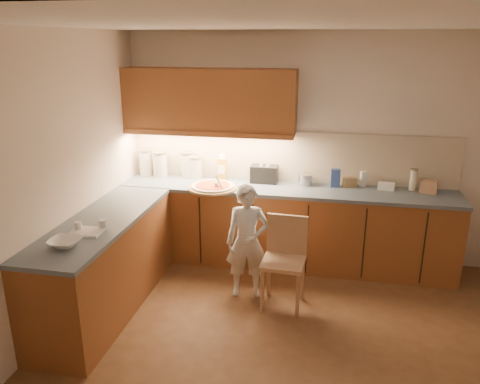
% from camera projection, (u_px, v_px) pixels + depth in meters
% --- Properties ---
extents(room, '(4.54, 4.50, 2.62)m').
position_uv_depth(room, '(317.00, 160.00, 3.35)').
color(room, brown).
rests_on(room, ground).
extents(l_counter, '(3.77, 2.62, 0.92)m').
position_uv_depth(l_counter, '(230.00, 237.00, 5.06)').
color(l_counter, brown).
rests_on(l_counter, ground).
extents(backsplash, '(3.75, 0.02, 0.58)m').
position_uv_depth(backsplash, '(289.00, 156.00, 5.41)').
color(backsplash, beige).
rests_on(backsplash, l_counter).
extents(upper_cabinets, '(1.95, 0.36, 0.73)m').
position_uv_depth(upper_cabinets, '(209.00, 101.00, 5.23)').
color(upper_cabinets, brown).
rests_on(upper_cabinets, ground).
extents(pizza_on_board, '(0.54, 0.54, 0.22)m').
position_uv_depth(pizza_on_board, '(213.00, 187.00, 5.18)').
color(pizza_on_board, tan).
rests_on(pizza_on_board, l_counter).
extents(child, '(0.47, 0.35, 1.17)m').
position_uv_depth(child, '(247.00, 241.00, 4.65)').
color(child, silver).
rests_on(child, ground).
extents(wooden_chair, '(0.42, 0.42, 0.89)m').
position_uv_depth(wooden_chair, '(285.00, 255.00, 4.52)').
color(wooden_chair, tan).
rests_on(wooden_chair, ground).
extents(mixing_bowl, '(0.26, 0.26, 0.06)m').
position_uv_depth(mixing_bowl, '(65.00, 243.00, 3.74)').
color(mixing_bowl, white).
rests_on(mixing_bowl, l_counter).
extents(canister_a, '(0.16, 0.16, 0.32)m').
position_uv_depth(canister_a, '(146.00, 163.00, 5.66)').
color(canister_a, beige).
rests_on(canister_a, l_counter).
extents(canister_b, '(0.18, 0.18, 0.31)m').
position_uv_depth(canister_b, '(160.00, 164.00, 5.60)').
color(canister_b, beige).
rests_on(canister_b, l_counter).
extents(canister_c, '(0.16, 0.16, 0.31)m').
position_uv_depth(canister_c, '(187.00, 165.00, 5.59)').
color(canister_c, beige).
rests_on(canister_c, l_counter).
extents(canister_d, '(0.16, 0.16, 0.26)m').
position_uv_depth(canister_d, '(196.00, 167.00, 5.58)').
color(canister_d, beige).
rests_on(canister_d, l_counter).
extents(oil_jug, '(0.10, 0.08, 0.30)m').
position_uv_depth(oil_jug, '(222.00, 168.00, 5.49)').
color(oil_jug, gold).
rests_on(oil_jug, l_counter).
extents(toaster, '(0.31, 0.18, 0.20)m').
position_uv_depth(toaster, '(264.00, 174.00, 5.40)').
color(toaster, black).
rests_on(toaster, l_counter).
extents(steel_pot, '(0.17, 0.17, 0.13)m').
position_uv_depth(steel_pot, '(305.00, 179.00, 5.31)').
color(steel_pot, '#ABABB0').
rests_on(steel_pot, l_counter).
extents(blue_box, '(0.11, 0.08, 0.21)m').
position_uv_depth(blue_box, '(335.00, 178.00, 5.23)').
color(blue_box, '#314B95').
rests_on(blue_box, l_counter).
extents(card_box_a, '(0.17, 0.14, 0.10)m').
position_uv_depth(card_box_a, '(349.00, 182.00, 5.25)').
color(card_box_a, '#A18456').
rests_on(card_box_a, l_counter).
extents(white_bottle, '(0.07, 0.07, 0.17)m').
position_uv_depth(white_bottle, '(363.00, 179.00, 5.25)').
color(white_bottle, white).
rests_on(white_bottle, l_counter).
extents(flat_pack, '(0.19, 0.15, 0.07)m').
position_uv_depth(flat_pack, '(386.00, 186.00, 5.17)').
color(flat_pack, white).
rests_on(flat_pack, l_counter).
extents(tall_jar, '(0.08, 0.08, 0.24)m').
position_uv_depth(tall_jar, '(413.00, 179.00, 5.11)').
color(tall_jar, white).
rests_on(tall_jar, l_counter).
extents(card_box_b, '(0.20, 0.17, 0.13)m').
position_uv_depth(card_box_b, '(429.00, 187.00, 5.05)').
color(card_box_b, tan).
rests_on(card_box_b, l_counter).
extents(dough_cloth, '(0.28, 0.23, 0.02)m').
position_uv_depth(dough_cloth, '(87.00, 232.00, 4.00)').
color(dough_cloth, silver).
rests_on(dough_cloth, l_counter).
extents(spice_jar_a, '(0.06, 0.06, 0.08)m').
position_uv_depth(spice_jar_a, '(78.00, 226.00, 4.04)').
color(spice_jar_a, silver).
rests_on(spice_jar_a, l_counter).
extents(spice_jar_b, '(0.07, 0.07, 0.09)m').
position_uv_depth(spice_jar_b, '(103.00, 225.00, 4.07)').
color(spice_jar_b, silver).
rests_on(spice_jar_b, l_counter).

